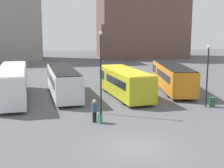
% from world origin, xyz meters
% --- Properties ---
extents(ground_plane, '(160.00, 160.00, 0.00)m').
position_xyz_m(ground_plane, '(0.00, 0.00, 0.00)').
color(ground_plane, '#56565B').
extents(building_block_right, '(19.59, 11.85, 21.70)m').
position_xyz_m(building_block_right, '(16.32, 54.98, 10.85)').
color(building_block_right, brown).
rests_on(building_block_right, ground_plane).
extents(bus_0, '(3.36, 12.52, 3.05)m').
position_xyz_m(bus_0, '(-8.31, 14.32, 1.67)').
color(bus_0, silver).
rests_on(bus_0, ground_plane).
extents(bus_1, '(3.18, 10.94, 2.78)m').
position_xyz_m(bus_1, '(-3.54, 14.84, 1.52)').
color(bus_1, silver).
rests_on(bus_1, ground_plane).
extents(bus_2, '(3.57, 9.78, 2.74)m').
position_xyz_m(bus_2, '(2.44, 13.18, 1.49)').
color(bus_2, gold).
rests_on(bus_2, ground_plane).
extents(bus_3, '(4.40, 11.76, 2.79)m').
position_xyz_m(bus_3, '(8.32, 15.50, 1.53)').
color(bus_3, orange).
rests_on(bus_3, ground_plane).
extents(traveler, '(0.53, 0.53, 1.68)m').
position_xyz_m(traveler, '(-1.69, 5.29, 1.00)').
color(traveler, black).
rests_on(traveler, ground_plane).
extents(suitcase, '(0.30, 0.36, 0.96)m').
position_xyz_m(suitcase, '(-1.33, 4.91, 0.34)').
color(suitcase, '#28844C').
rests_on(suitcase, ground_plane).
extents(lamp_post_0, '(0.28, 0.28, 5.31)m').
position_xyz_m(lamp_post_0, '(8.35, 7.85, 3.15)').
color(lamp_post_0, black).
rests_on(lamp_post_0, ground_plane).
extents(lamp_post_1, '(0.28, 0.28, 6.48)m').
position_xyz_m(lamp_post_1, '(-0.87, 7.45, 3.76)').
color(lamp_post_1, black).
rests_on(lamp_post_1, ground_plane).
extents(trash_bin, '(0.52, 0.52, 0.85)m').
position_xyz_m(trash_bin, '(8.92, 7.77, 0.42)').
color(trash_bin, '#285633').
rests_on(trash_bin, ground_plane).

